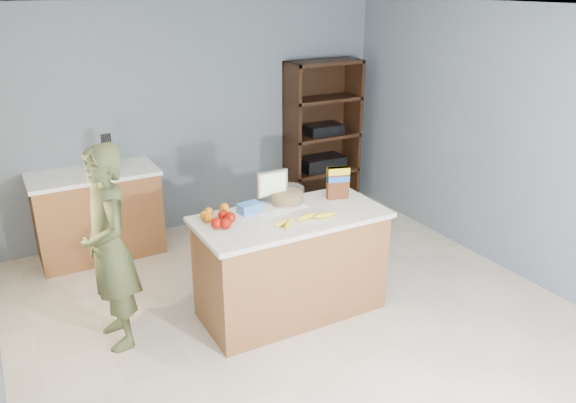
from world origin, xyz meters
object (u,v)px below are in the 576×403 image
tv (272,185)px  person (109,249)px  cereal_box (338,181)px  counter_peninsula (291,268)px  shelving_unit (320,137)px

tv → person: bearing=-178.5°
tv → cereal_box: same height
counter_peninsula → shelving_unit: bearing=52.9°
counter_peninsula → person: size_ratio=0.97×
shelving_unit → cereal_box: 2.18m
person → cereal_box: bearing=81.1°
counter_peninsula → shelving_unit: shelving_unit is taller
shelving_unit → tv: (-1.55, -1.73, 0.19)m
person → counter_peninsula: bearing=74.1°
person → tv: (1.39, 0.04, 0.26)m
cereal_box → shelving_unit: bearing=62.1°
shelving_unit → cereal_box: bearing=-117.9°
counter_peninsula → shelving_unit: size_ratio=0.87×
tv → shelving_unit: bearing=48.0°
counter_peninsula → person: person is taller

